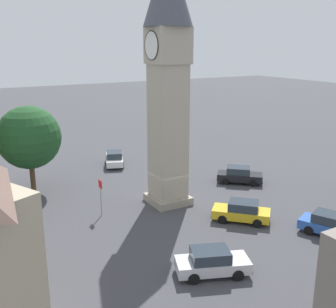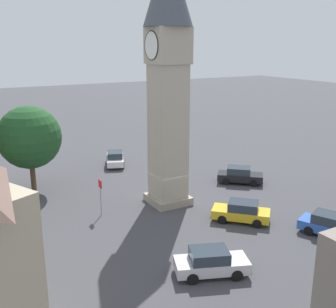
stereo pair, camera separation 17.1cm
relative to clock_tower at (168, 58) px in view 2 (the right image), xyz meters
name	(u,v)px [view 2 (the right image)]	position (x,y,z in m)	size (l,w,h in m)	color
ground_plane	(168,202)	(0.00, 0.00, -11.52)	(200.00, 200.00, 0.00)	#424247
clock_tower	(168,58)	(0.00, 0.00, 0.00)	(3.66, 3.66, 19.73)	gray
car_blue_kerb	(211,262)	(10.50, -3.20, -10.76)	(3.10, 4.46, 1.53)	silver
car_silver_kerb	(241,211)	(5.80, 2.84, -10.76)	(4.12, 4.10, 1.53)	gold
car_red_corner	(240,175)	(-0.89, 8.15, -10.76)	(3.97, 4.23, 1.53)	black
car_white_side	(331,225)	(10.57, 6.59, -10.76)	(4.46, 3.21, 1.53)	#2D5BB7
car_black_far	(115,158)	(-11.89, 0.27, -10.76)	(4.46, 3.09, 1.53)	white
pedestrian	(26,196)	(-4.51, -10.24, -10.51)	(0.22, 0.56, 1.69)	black
tree	(29,137)	(-8.28, -8.91, -6.72)	(5.41, 5.41, 7.52)	brown
road_sign	(100,192)	(-0.24, -5.65, -9.62)	(0.60, 0.07, 2.80)	gray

